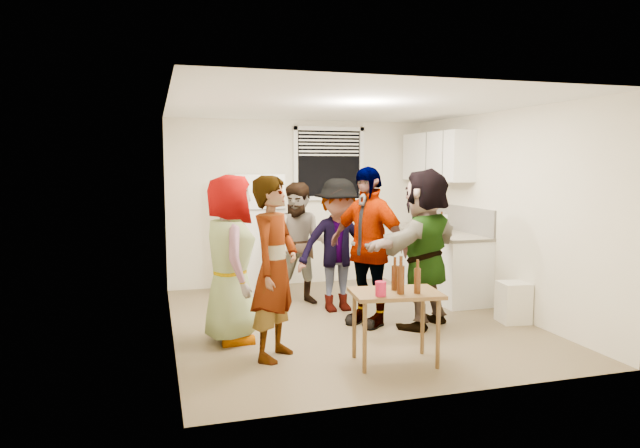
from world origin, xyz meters
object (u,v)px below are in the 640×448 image
object	(u,v)px
trash_bin	(513,301)
beer_bottle_table	(400,294)
blue_cup	(443,237)
guest_stripe	(275,357)
serving_table	(395,363)
guest_back_left	(301,303)
guest_black	(367,324)
kettle	(433,231)
red_cup	(381,296)
guest_back_right	(338,310)
wine_bottle	(414,225)
guest_grey	(231,340)
refrigerator	(256,233)
guest_orange	(423,326)
beer_bottle_counter	(441,234)

from	to	relation	value
trash_bin	beer_bottle_table	distance (m)	2.17
blue_cup	guest_stripe	size ratio (longest dim) A/B	0.07
serving_table	beer_bottle_table	distance (m)	0.69
guest_back_left	guest_black	world-z (taller)	guest_back_left
beer_bottle_table	kettle	bearing A→B (deg)	57.14
blue_cup	trash_bin	distance (m)	1.24
red_cup	guest_back_right	xyz separation A→B (m)	(0.29, 2.10, -0.68)
wine_bottle	guest_back_left	world-z (taller)	wine_bottle
beer_bottle_table	guest_grey	bearing A→B (deg)	138.71
refrigerator	guest_back_left	xyz separation A→B (m)	(0.43, -0.89, -0.85)
guest_stripe	guest_orange	bearing A→B (deg)	-35.58
trash_bin	red_cup	bearing A→B (deg)	-154.25
beer_bottle_counter	serving_table	size ratio (longest dim) A/B	0.28
beer_bottle_table	beer_bottle_counter	bearing A→B (deg)	54.41
trash_bin	beer_bottle_table	size ratio (longest dim) A/B	1.85
guest_back_right	red_cup	bearing A→B (deg)	-100.37
guest_stripe	guest_grey	bearing A→B (deg)	64.60
trash_bin	serving_table	bearing A→B (deg)	-155.19
red_cup	wine_bottle	bearing A→B (deg)	60.11
serving_table	beer_bottle_counter	bearing A→B (deg)	53.11
blue_cup	beer_bottle_table	xyz separation A→B (m)	(-1.48, -1.95, -0.22)
kettle	guest_orange	distance (m)	1.94
guest_back_left	guest_grey	bearing A→B (deg)	-106.91
red_cup	guest_grey	size ratio (longest dim) A/B	0.08
serving_table	guest_back_left	size ratio (longest dim) A/B	0.50
refrigerator	trash_bin	bearing A→B (deg)	-43.48
trash_bin	guest_black	size ratio (longest dim) A/B	0.26
beer_bottle_table	guest_black	size ratio (longest dim) A/B	0.14
guest_orange	blue_cup	bearing A→B (deg)	-163.01
beer_bottle_table	red_cup	distance (m)	0.21
guest_back_right	beer_bottle_counter	bearing A→B (deg)	5.64
guest_stripe	refrigerator	bearing A→B (deg)	30.51
refrigerator	beer_bottle_counter	world-z (taller)	refrigerator
trash_bin	guest_stripe	world-z (taller)	trash_bin
wine_bottle	guest_back_right	xyz separation A→B (m)	(-1.70, -1.37, -0.90)
wine_bottle	blue_cup	distance (m)	1.52
trash_bin	guest_black	bearing A→B (deg)	166.32
guest_black	guest_orange	world-z (taller)	guest_orange
trash_bin	serving_table	world-z (taller)	trash_bin
guest_stripe	wine_bottle	bearing A→B (deg)	-7.47
kettle	blue_cup	world-z (taller)	kettle
refrigerator	guest_back_right	xyz separation A→B (m)	(0.80, -1.37, -0.85)
kettle	wine_bottle	bearing A→B (deg)	61.58
beer_bottle_counter	blue_cup	distance (m)	0.37
wine_bottle	guest_grey	distance (m)	3.98
guest_back_right	kettle	bearing A→B (deg)	16.34
wine_bottle	trash_bin	size ratio (longest dim) A/B	0.66
guest_black	guest_orange	distance (m)	0.65
beer_bottle_counter	red_cup	distance (m)	2.98
serving_table	guest_stripe	bearing A→B (deg)	156.04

